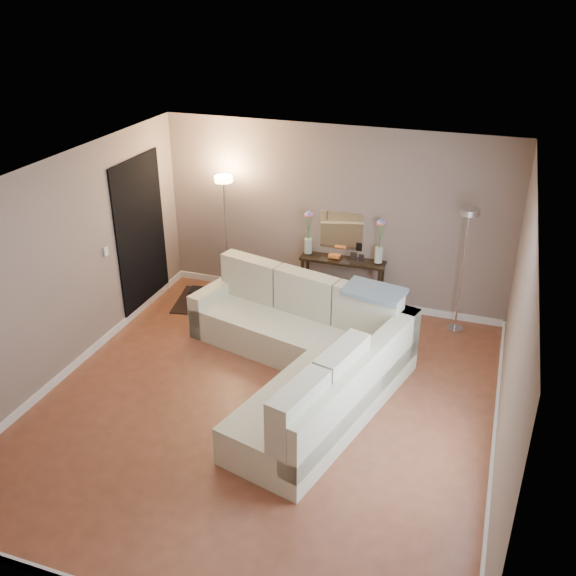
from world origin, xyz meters
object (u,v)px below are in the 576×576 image
(console_table, at_px, (337,279))
(floor_lamp_lit, at_px, (225,212))
(sectional_sofa, at_px, (306,350))
(floor_lamp_unlit, at_px, (465,247))

(console_table, height_order, floor_lamp_lit, floor_lamp_lit)
(sectional_sofa, relative_size, floor_lamp_lit, 1.83)
(floor_lamp_lit, distance_m, floor_lamp_unlit, 3.39)
(console_table, bearing_deg, sectional_sofa, -85.88)
(console_table, bearing_deg, floor_lamp_unlit, -5.61)
(sectional_sofa, relative_size, floor_lamp_unlit, 1.92)
(sectional_sofa, bearing_deg, floor_lamp_lit, 135.27)
(sectional_sofa, xyz_separation_m, floor_lamp_unlit, (1.59, 1.75, 0.86))
(console_table, relative_size, floor_lamp_lit, 0.66)
(floor_lamp_lit, bearing_deg, sectional_sofa, -44.73)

